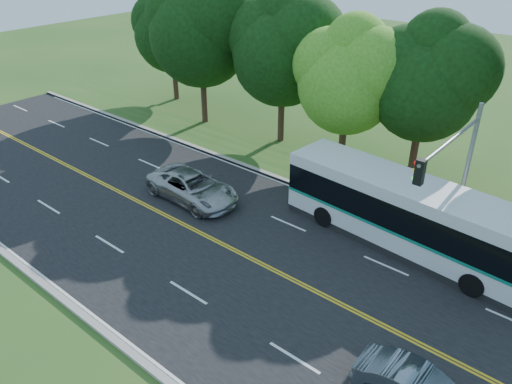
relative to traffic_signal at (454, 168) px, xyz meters
The scene contains 11 objects.
ground 9.65m from the traffic_signal, 140.23° to the right, with size 120.00×120.00×0.00m, color #29531B.
road 9.65m from the traffic_signal, 140.23° to the right, with size 60.00×14.00×0.02m, color black.
curb_north 8.15m from the traffic_signal, 164.96° to the left, with size 60.00×0.30×0.15m, color #A09A90.
curb_south 14.86m from the traffic_signal, 117.35° to the right, with size 60.00×0.30×0.15m, color #A09A90.
grass_verge 8.74m from the traffic_signal, 151.03° to the left, with size 60.00×4.00×0.10m, color #29531B.
lane_markings 9.71m from the traffic_signal, 140.63° to the right, with size 57.60×13.82×0.00m.
tree_row 13.61m from the traffic_signal, 150.00° to the left, with size 44.70×9.10×13.84m.
bougainvillea_hedge 4.86m from the traffic_signal, 75.94° to the left, with size 9.50×2.25×1.50m.
traffic_signal is the anchor object (origin of this frame).
transit_bus 3.30m from the traffic_signal, behind, with size 12.93×3.72×3.34m.
suv 13.55m from the traffic_signal, 165.35° to the right, with size 2.60×5.63×1.57m, color #AAABAE.
Camera 1 is at (12.11, -14.13, 13.81)m, focal length 35.00 mm.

